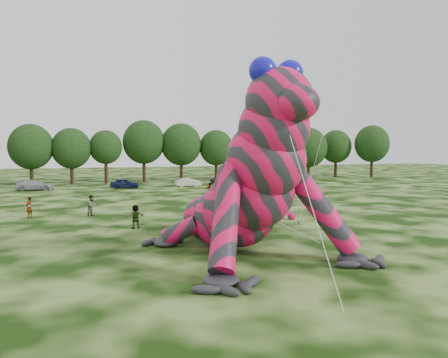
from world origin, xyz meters
name	(u,v)px	position (x,y,z in m)	size (l,w,h in m)	color
ground	(165,298)	(0.00, 0.00, 0.00)	(240.00, 240.00, 0.00)	#16330A
inflatable_gecko	(227,160)	(5.08, 7.67, 5.00)	(16.83, 19.98, 9.99)	#E70E50
tree_7	(31,155)	(-10.08, 56.80, 4.74)	(6.68, 6.01, 9.48)	black
tree_8	(71,156)	(-4.22, 56.99, 4.47)	(6.14, 5.53, 8.94)	black
tree_9	(106,157)	(1.06, 57.35, 4.34)	(5.27, 4.74, 8.68)	black
tree_10	(144,151)	(7.40, 58.58, 5.25)	(7.09, 6.38, 10.50)	black
tree_11	(181,152)	(13.79, 58.20, 5.03)	(7.01, 6.31, 10.07)	black
tree_12	(216,155)	(20.01, 57.74, 4.49)	(5.99, 5.39, 8.97)	black
tree_13	(255,152)	(27.13, 57.13, 5.06)	(6.83, 6.15, 10.13)	black
tree_14	(283,154)	(33.46, 58.72, 4.70)	(6.82, 6.14, 9.40)	black
tree_15	(309,153)	(38.47, 57.77, 4.82)	(7.17, 6.45, 9.63)	black
tree_16	(336,154)	(45.45, 59.37, 4.69)	(6.26, 5.63, 9.37)	black
tree_17	(372,151)	(51.95, 56.66, 5.15)	(6.98, 6.28, 10.30)	black
car_3	(35,185)	(-8.88, 48.22, 0.71)	(1.98, 4.88, 1.42)	#9FA4A8
car_4	(125,183)	(3.05, 47.42, 0.69)	(1.64, 4.07, 1.39)	#121B45
car_5	(188,182)	(12.37, 47.50, 0.64)	(1.35, 3.88, 1.28)	beige
car_6	(225,180)	(18.74, 48.74, 0.66)	(2.20, 4.77, 1.33)	#272729
car_7	(273,179)	(27.51, 49.98, 0.66)	(1.86, 4.57, 1.33)	silver
spectator_3	(210,190)	(11.18, 31.75, 0.88)	(1.03, 0.43, 1.76)	gray
spectator_1	(92,206)	(-2.10, 22.09, 0.87)	(0.85, 0.66, 1.74)	gray
spectator_0	(29,207)	(-6.99, 22.46, 0.87)	(0.63, 0.42, 1.74)	gray
spectator_5	(135,217)	(0.71, 15.01, 0.85)	(1.57, 0.50, 1.69)	gray
spectator_2	(227,192)	(12.56, 29.82, 0.79)	(1.02, 0.59, 1.58)	gray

